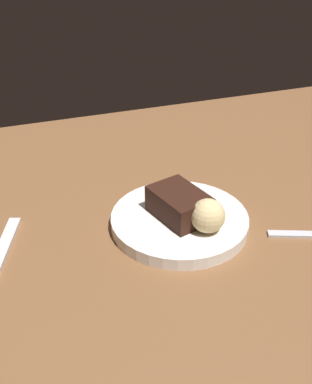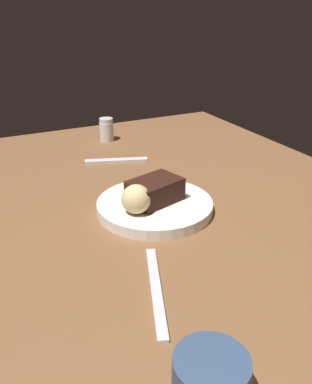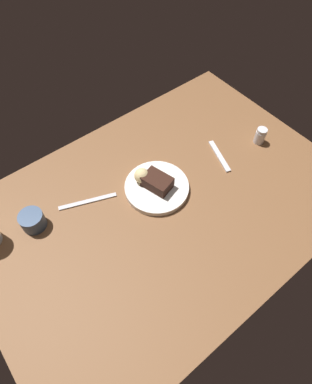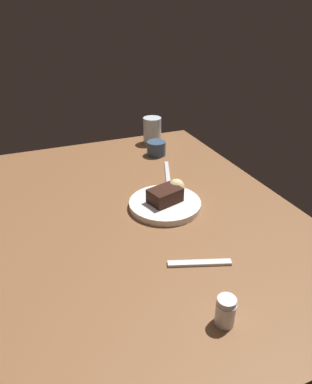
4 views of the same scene
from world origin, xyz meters
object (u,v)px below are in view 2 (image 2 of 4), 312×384
Objects in this scene: bread_roll at (136,199)px; dessert_spoon at (116,161)px; salt_shaker at (106,130)px; coffee_cup at (210,381)px; dessert_plate at (155,206)px; chocolate_cake_slice at (155,191)px; butter_knife at (156,289)px.

dessert_spoon is at bearing -14.48° from bread_roll.
bread_roll is 0.82× the size of salt_shaker.
coffee_cup is (-81.58, 19.30, -0.31)cm from salt_shaker.
chocolate_cake_slice reaches higher than dessert_plate.
dessert_spoon is (26.63, -2.74, -0.64)cm from dessert_plate.
bread_roll is 19.56cm from butter_knife.
butter_knife is (17.43, -2.81, -2.52)cm from coffee_cup.
salt_shaker is at bearing -13.79° from bread_roll.
butter_knife is at bearing 165.59° from salt_shaker.
salt_shaker reaches higher than dessert_plate.
chocolate_cake_slice reaches higher than dessert_spoon.
dessert_plate is 3.11cm from chocolate_cake_slice.
coffee_cup is at bearing 161.45° from dessert_plate.
dessert_plate is at bearing 171.51° from salt_shaker.
dessert_spoon is at bearing 6.06° from butter_knife.
bread_roll is 0.34× the size of dessert_spoon.
butter_knife is (-64.15, 16.48, -2.83)cm from salt_shaker.
coffee_cup is 0.50× the size of dessert_spoon.
dessert_plate is at bearing -62.67° from bread_roll.
bread_roll is at bearing 117.33° from dessert_plate.
bread_roll reaches higher than chocolate_cake_slice.
butter_knife is (-20.81, 10.02, -0.74)cm from dessert_plate.
chocolate_cake_slice is 26.94cm from dessert_spoon.
dessert_plate is at bearing 103.39° from dessert_spoon.
salt_shaker is (45.81, -11.24, -1.48)cm from bread_roll.
salt_shaker is (43.34, -6.47, 2.09)cm from dessert_plate.
salt_shaker is at bearing -8.49° from dessert_plate.
coffee_cup is at bearing 166.69° from salt_shaker.
dessert_plate is 6.45cm from bread_roll.
chocolate_cake_slice reaches higher than coffee_cup.
salt_shaker is 0.84× the size of coffee_cup.
chocolate_cake_slice is at bearing -18.62° from coffee_cup.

